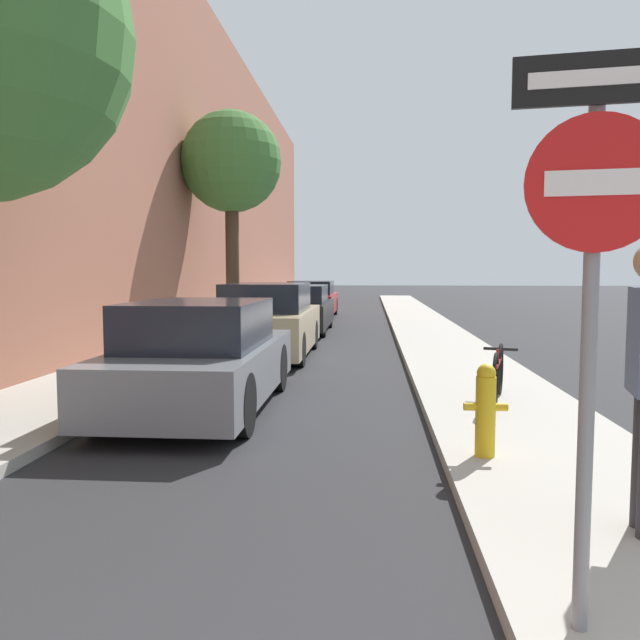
# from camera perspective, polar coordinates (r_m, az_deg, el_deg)

# --- Properties ---
(ground_plane) EXTENTS (120.00, 120.00, 0.00)m
(ground_plane) POSITION_cam_1_polar(r_m,az_deg,el_deg) (16.02, 0.18, -1.82)
(ground_plane) COLOR #28282B
(sidewalk_left) EXTENTS (2.00, 52.00, 0.12)m
(sidewalk_left) POSITION_cam_1_polar(r_m,az_deg,el_deg) (16.49, -9.92, -1.49)
(sidewalk_left) COLOR #ADA89E
(sidewalk_left) RESTS_ON ground
(sidewalk_right) EXTENTS (2.00, 52.00, 0.12)m
(sidewalk_right) POSITION_cam_1_polar(r_m,az_deg,el_deg) (16.05, 10.56, -1.66)
(sidewalk_right) COLOR #ADA89E
(sidewalk_right) RESTS_ON ground
(building_facade_left) EXTENTS (0.70, 52.00, 10.18)m
(building_facade_left) POSITION_cam_1_polar(r_m,az_deg,el_deg) (17.12, -14.71, 15.57)
(building_facade_left) COLOR #9E604C
(building_facade_left) RESTS_ON ground
(parked_car_grey) EXTENTS (1.73, 4.16, 1.40)m
(parked_car_grey) POSITION_cam_1_polar(r_m,az_deg,el_deg) (8.03, -10.78, -3.48)
(parked_car_grey) COLOR black
(parked_car_grey) RESTS_ON ground
(parked_car_champagne) EXTENTS (1.77, 4.34, 1.52)m
(parked_car_champagne) POSITION_cam_1_polar(r_m,az_deg,el_deg) (12.81, -4.77, -0.20)
(parked_car_champagne) COLOR black
(parked_car_champagne) RESTS_ON ground
(parked_car_black) EXTENTS (1.84, 4.57, 1.36)m
(parked_car_black) POSITION_cam_1_polar(r_m,az_deg,el_deg) (17.98, -2.08, 0.98)
(parked_car_black) COLOR black
(parked_car_black) RESTS_ON ground
(parked_car_red) EXTENTS (1.79, 4.65, 1.39)m
(parked_car_red) POSITION_cam_1_polar(r_m,az_deg,el_deg) (23.72, -0.76, 1.88)
(parked_car_red) COLOR black
(parked_car_red) RESTS_ON ground
(street_tree_far) EXTENTS (2.79, 2.79, 6.08)m
(street_tree_far) POSITION_cam_1_polar(r_m,az_deg,el_deg) (17.92, -8.15, 14.00)
(street_tree_far) COLOR #423323
(street_tree_far) RESTS_ON sidewalk_left
(fire_hydrant) EXTENTS (0.38, 0.18, 0.83)m
(fire_hydrant) POSITION_cam_1_polar(r_m,az_deg,el_deg) (5.77, 14.98, -7.90)
(fire_hydrant) COLOR gold
(fire_hydrant) RESTS_ON sidewalk_right
(traffic_sign_post) EXTENTS (0.72, 0.15, 2.58)m
(traffic_sign_post) POSITION_cam_1_polar(r_m,az_deg,el_deg) (2.98, 23.81, 5.30)
(traffic_sign_post) COLOR gray
(traffic_sign_post) RESTS_ON sidewalk_right
(bicycle) EXTENTS (0.56, 1.65, 0.69)m
(bicycle) POSITION_cam_1_polar(r_m,az_deg,el_deg) (8.17, 16.06, -4.79)
(bicycle) COLOR black
(bicycle) RESTS_ON sidewalk_right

